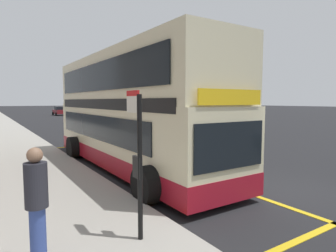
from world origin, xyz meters
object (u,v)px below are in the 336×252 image
object	(u,v)px
double_decker_bus	(129,116)
parked_car_maroon_across	(60,111)
parked_car_white_ahead	(86,114)
pedestrian_waiting_near_sign	(37,200)
parked_car_navy_behind	(110,121)
bus_stop_sign	(138,152)

from	to	relation	value
double_decker_bus	parked_car_maroon_across	xyz separation A→B (m)	(7.01, 44.41, -1.26)
double_decker_bus	parked_car_maroon_across	world-z (taller)	double_decker_bus
parked_car_white_ahead	pedestrian_waiting_near_sign	distance (m)	36.04
double_decker_bus	parked_car_white_ahead	bearing A→B (deg)	76.27
parked_car_white_ahead	parked_car_navy_behind	xyz separation A→B (m)	(-2.04, -14.19, 0.00)
parked_car_navy_behind	pedestrian_waiting_near_sign	world-z (taller)	pedestrian_waiting_near_sign
parked_car_white_ahead	parked_car_maroon_across	size ratio (longest dim) A/B	1.00
parked_car_white_ahead	parked_car_maroon_across	bearing A→B (deg)	-91.08
double_decker_bus	pedestrian_waiting_near_sign	xyz separation A→B (m)	(-4.14, -5.53, -0.94)
bus_stop_sign	parked_car_navy_behind	xyz separation A→B (m)	(7.46, 20.19, -0.92)
double_decker_bus	parked_car_maroon_across	bearing A→B (deg)	81.03
parked_car_navy_behind	parked_car_maroon_across	bearing A→B (deg)	-95.18
bus_stop_sign	parked_car_maroon_across	xyz separation A→B (m)	(9.49, 50.05, -0.92)
bus_stop_sign	parked_car_navy_behind	distance (m)	21.55
double_decker_bus	bus_stop_sign	bearing A→B (deg)	-113.68
bus_stop_sign	pedestrian_waiting_near_sign	world-z (taller)	bus_stop_sign
bus_stop_sign	parked_car_maroon_across	size ratio (longest dim) A/B	0.64
double_decker_bus	parked_car_navy_behind	distance (m)	15.43
bus_stop_sign	parked_car_maroon_across	world-z (taller)	bus_stop_sign
double_decker_bus	parked_car_maroon_across	size ratio (longest dim) A/B	2.61
double_decker_bus	parked_car_white_ahead	xyz separation A→B (m)	(7.02, 28.74, -1.26)
parked_car_navy_behind	bus_stop_sign	bearing A→B (deg)	68.41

